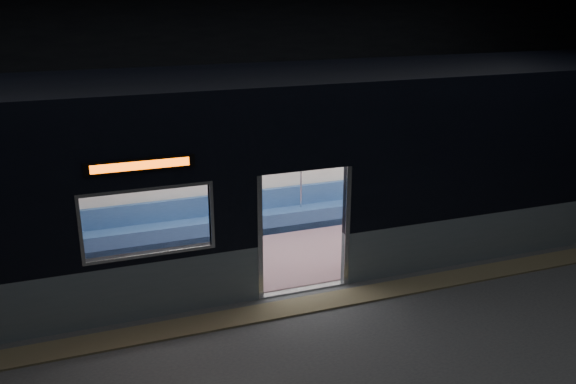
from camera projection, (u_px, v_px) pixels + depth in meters
station_floor at (329, 322)px, 9.03m from camera, size 24.00×14.00×0.01m
station_envelope at (335, 72)px, 7.87m from camera, size 24.00×14.00×5.00m
tactile_strip at (315, 303)px, 9.52m from camera, size 22.80×0.50×0.03m
metro_car at (273, 159)px, 10.71m from camera, size 18.00×3.04×3.35m
passenger at (464, 174)px, 13.51m from camera, size 0.38×0.65×1.31m
handbag at (467, 182)px, 13.34m from camera, size 0.28×0.25×0.13m
transit_map at (414, 145)px, 13.19m from camera, size 0.97×0.03×0.63m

